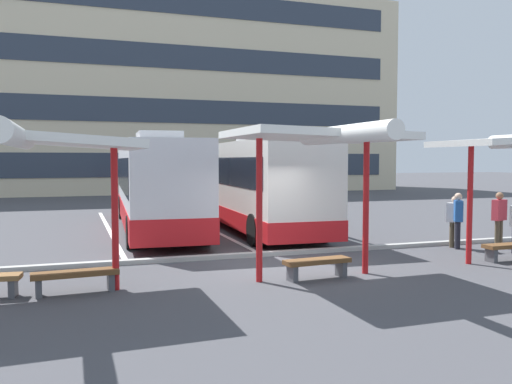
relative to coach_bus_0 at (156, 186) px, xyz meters
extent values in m
plane|color=#47474C|center=(2.00, -8.01, -1.67)|extent=(160.00, 160.00, 0.00)
cube|color=beige|center=(2.00, 25.95, 6.51)|extent=(44.28, 10.72, 16.37)
cube|color=#2D3847|center=(2.00, 20.56, 0.58)|extent=(40.74, 0.08, 1.80)
cube|color=#2D3847|center=(2.00, 20.56, 4.67)|extent=(40.74, 0.08, 1.80)
cube|color=#2D3847|center=(2.00, 20.56, 8.76)|extent=(40.74, 0.08, 1.80)
cube|color=silver|center=(0.00, 0.00, 0.09)|extent=(3.06, 11.88, 2.97)
cube|color=red|center=(0.00, 0.00, -1.02)|extent=(3.11, 11.92, 0.76)
cube|color=black|center=(0.00, 0.00, 0.44)|extent=(3.04, 10.94, 1.19)
cube|color=black|center=(0.33, 5.84, 0.45)|extent=(2.12, 0.20, 1.78)
cube|color=silver|center=(-0.08, -1.47, 1.76)|extent=(1.57, 2.28, 0.36)
cylinder|color=black|center=(-0.86, 4.34, -1.17)|extent=(0.36, 1.02, 1.00)
cylinder|color=black|center=(1.34, 4.21, -1.17)|extent=(0.36, 1.02, 1.00)
cylinder|color=black|center=(-1.34, -4.21, -1.17)|extent=(0.36, 1.02, 1.00)
cylinder|color=black|center=(0.86, -4.34, -1.17)|extent=(0.36, 1.02, 1.00)
cube|color=silver|center=(3.58, -0.80, 0.11)|extent=(2.87, 11.54, 3.00)
cube|color=red|center=(3.58, -0.80, -1.09)|extent=(2.92, 11.58, 0.61)
cube|color=black|center=(3.58, -0.80, 0.56)|extent=(2.87, 10.62, 0.98)
cube|color=black|center=(3.81, 4.89, 0.47)|extent=(2.13, 0.17, 1.80)
cube|color=silver|center=(3.52, -2.23, 1.79)|extent=(1.54, 2.26, 0.36)
cylinder|color=black|center=(2.64, 3.37, -1.17)|extent=(0.34, 1.01, 1.00)
cylinder|color=black|center=(4.85, 3.28, -1.17)|extent=(0.34, 1.01, 1.00)
cylinder|color=black|center=(2.30, -4.88, -1.17)|extent=(0.34, 1.01, 1.00)
cylinder|color=black|center=(4.52, -4.96, -1.17)|extent=(0.34, 1.01, 1.00)
cube|color=white|center=(-1.69, 0.41, -1.67)|extent=(0.16, 14.00, 0.01)
cube|color=white|center=(2.00, 0.41, -1.67)|extent=(0.16, 14.00, 0.01)
cube|color=white|center=(5.69, 0.41, -1.67)|extent=(0.16, 14.00, 0.01)
cylinder|color=red|center=(-2.17, -9.21, -0.18)|extent=(0.14, 0.14, 2.98)
cube|color=white|center=(-3.85, -9.21, 1.39)|extent=(4.36, 3.14, 0.43)
cylinder|color=white|center=(-3.85, -10.63, 1.36)|extent=(0.36, 4.36, 0.36)
cube|color=#4C4C51|center=(-4.09, -9.17, -1.49)|extent=(0.16, 0.35, 0.35)
cube|color=brown|center=(-2.95, -9.27, -1.27)|extent=(1.69, 0.53, 0.10)
cube|color=#4C4C51|center=(-3.63, -9.31, -1.49)|extent=(0.14, 0.34, 0.35)
cube|color=#4C4C51|center=(-2.27, -9.22, -1.49)|extent=(0.14, 0.34, 0.35)
cylinder|color=red|center=(0.83, -9.47, -0.12)|extent=(0.14, 0.14, 3.10)
cylinder|color=red|center=(3.45, -9.47, -0.12)|extent=(0.14, 0.14, 3.10)
cube|color=white|center=(2.14, -9.47, 1.51)|extent=(3.62, 3.00, 0.25)
cylinder|color=white|center=(2.14, -10.82, 1.48)|extent=(0.36, 3.61, 0.36)
cube|color=brown|center=(2.14, -9.64, -1.27)|extent=(1.57, 0.55, 0.10)
cube|color=#4C4C51|center=(1.52, -9.69, -1.49)|extent=(0.15, 0.34, 0.35)
cube|color=#4C4C51|center=(2.76, -9.58, -1.49)|extent=(0.15, 0.34, 0.35)
cylinder|color=red|center=(6.54, -9.30, -0.13)|extent=(0.14, 0.14, 3.07)
cube|color=brown|center=(7.89, -9.31, -1.27)|extent=(1.59, 0.42, 0.10)
cube|color=#4C4C51|center=(7.25, -9.31, -1.49)|extent=(0.12, 0.34, 0.35)
cube|color=#ADADA8|center=(2.00, -6.59, -1.61)|extent=(44.00, 0.24, 0.12)
cylinder|color=brown|center=(7.93, -7.17, -1.28)|extent=(0.14, 0.14, 0.77)
cylinder|color=brown|center=(7.85, -7.03, -1.28)|extent=(0.14, 0.14, 0.77)
cube|color=silver|center=(7.89, -7.10, -0.61)|extent=(0.42, 0.50, 0.58)
sphere|color=beige|center=(7.89, -7.10, -0.22)|extent=(0.21, 0.21, 0.21)
cylinder|color=black|center=(7.88, -7.22, -1.26)|extent=(0.14, 0.14, 0.82)
cylinder|color=black|center=(7.79, -7.37, -1.26)|extent=(0.14, 0.14, 0.82)
cube|color=#2659A5|center=(7.84, -7.30, -0.54)|extent=(0.44, 0.53, 0.62)
sphere|color=beige|center=(7.84, -7.30, -0.12)|extent=(0.22, 0.22, 0.22)
cylinder|color=brown|center=(9.22, -7.52, -1.25)|extent=(0.14, 0.14, 0.83)
cylinder|color=brown|center=(9.05, -7.57, -1.25)|extent=(0.14, 0.14, 0.83)
cube|color=#BF333F|center=(9.14, -7.55, -0.53)|extent=(0.53, 0.35, 0.62)
sphere|color=#936B4C|center=(9.14, -7.55, -0.11)|extent=(0.22, 0.22, 0.22)
camera|label=1|loc=(-2.97, -20.37, 0.98)|focal=37.76mm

